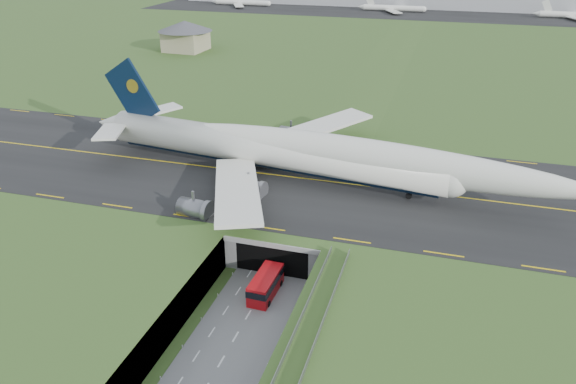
% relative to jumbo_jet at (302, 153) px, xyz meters
% --- Properties ---
extents(ground, '(900.00, 900.00, 0.00)m').
position_rel_jumbo_jet_xyz_m(ground, '(1.78, -32.36, -11.68)').
color(ground, '#385522').
rests_on(ground, ground).
extents(airfield_deck, '(800.00, 800.00, 6.00)m').
position_rel_jumbo_jet_xyz_m(airfield_deck, '(1.78, -32.36, -8.68)').
color(airfield_deck, gray).
rests_on(airfield_deck, ground).
extents(trench_road, '(12.00, 75.00, 0.20)m').
position_rel_jumbo_jet_xyz_m(trench_road, '(1.78, -39.86, -11.58)').
color(trench_road, slate).
rests_on(trench_road, ground).
extents(taxiway, '(800.00, 44.00, 0.18)m').
position_rel_jumbo_jet_xyz_m(taxiway, '(1.78, 0.64, -5.59)').
color(taxiway, black).
rests_on(taxiway, airfield_deck).
extents(tunnel_portal, '(17.00, 22.30, 6.00)m').
position_rel_jumbo_jet_xyz_m(tunnel_portal, '(1.78, -15.64, -8.34)').
color(tunnel_portal, gray).
rests_on(tunnel_portal, ground).
extents(guideway, '(3.00, 53.00, 7.05)m').
position_rel_jumbo_jet_xyz_m(guideway, '(12.78, -51.47, -6.35)').
color(guideway, '#A8A8A3').
rests_on(guideway, ground).
extents(jumbo_jet, '(100.39, 63.13, 21.05)m').
position_rel_jumbo_jet_xyz_m(jumbo_jet, '(0.00, 0.00, 0.00)').
color(jumbo_jet, white).
rests_on(jumbo_jet, ground).
extents(shuttle_tram, '(3.43, 8.43, 3.38)m').
position_rel_jumbo_jet_xyz_m(shuttle_tram, '(2.56, -29.77, -9.83)').
color(shuttle_tram, '#B40C11').
rests_on(shuttle_tram, ground).
extents(service_building, '(22.03, 22.03, 11.58)m').
position_rel_jumbo_jet_xyz_m(service_building, '(-77.00, 107.62, 1.19)').
color(service_building, tan).
rests_on(service_building, ground).
extents(distant_hills, '(700.00, 91.00, 60.00)m').
position_rel_jumbo_jet_xyz_m(distant_hills, '(66.16, 397.64, -15.68)').
color(distant_hills, '#51615B').
rests_on(distant_hills, ground).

